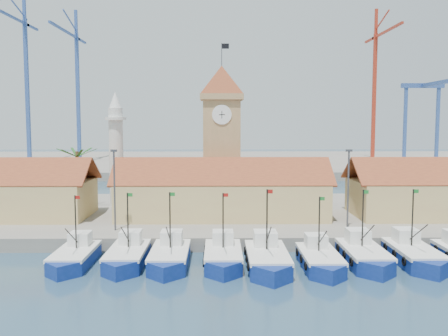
{
  "coord_description": "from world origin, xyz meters",
  "views": [
    {
      "loc": [
        -0.52,
        -42.91,
        13.6
      ],
      "look_at": [
        0.22,
        18.0,
        7.9
      ],
      "focal_mm": 40.0,
      "sensor_mm": 36.0,
      "label": 1
    }
  ],
  "objects_px": {
    "boat_4": "(268,261)",
    "minaret": "(116,149)",
    "clock_tower": "(222,133)",
    "boat_0": "(74,258)"
  },
  "relations": [
    {
      "from": "boat_0",
      "to": "clock_tower",
      "type": "bearing_deg",
      "value": 58.05
    },
    {
      "from": "boat_4",
      "to": "clock_tower",
      "type": "relative_size",
      "value": 0.45
    },
    {
      "from": "boat_4",
      "to": "clock_tower",
      "type": "bearing_deg",
      "value": 99.55
    },
    {
      "from": "clock_tower",
      "to": "minaret",
      "type": "height_order",
      "value": "clock_tower"
    },
    {
      "from": "boat_4",
      "to": "minaret",
      "type": "distance_m",
      "value": 33.49
    },
    {
      "from": "boat_4",
      "to": "minaret",
      "type": "height_order",
      "value": "minaret"
    },
    {
      "from": "boat_0",
      "to": "clock_tower",
      "type": "height_order",
      "value": "clock_tower"
    },
    {
      "from": "clock_tower",
      "to": "minaret",
      "type": "relative_size",
      "value": 1.39
    },
    {
      "from": "clock_tower",
      "to": "minaret",
      "type": "bearing_deg",
      "value": 172.39
    },
    {
      "from": "clock_tower",
      "to": "boat_0",
      "type": "bearing_deg",
      "value": -121.95
    }
  ]
}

